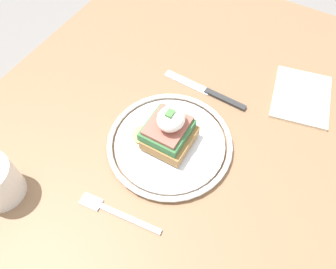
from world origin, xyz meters
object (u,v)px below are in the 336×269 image
sandwich (168,130)px  napkin (301,96)px  knife (211,93)px  plate (168,142)px  fork (116,213)px

sandwich → napkin: bearing=-37.7°
sandwich → knife: sandwich is taller
plate → fork: (-0.16, 0.01, -0.01)m
plate → sandwich: bearing=41.4°
plate → knife: plate is taller
plate → sandwich: size_ratio=2.18×
knife → napkin: (0.09, -0.17, 0.00)m
plate → knife: (0.15, -0.01, -0.01)m
knife → napkin: 0.19m
sandwich → napkin: 0.30m
napkin → knife: bearing=116.9°
sandwich → fork: 0.17m
napkin → fork: bearing=154.3°
fork → napkin: bearing=-25.7°
plate → fork: plate is taller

